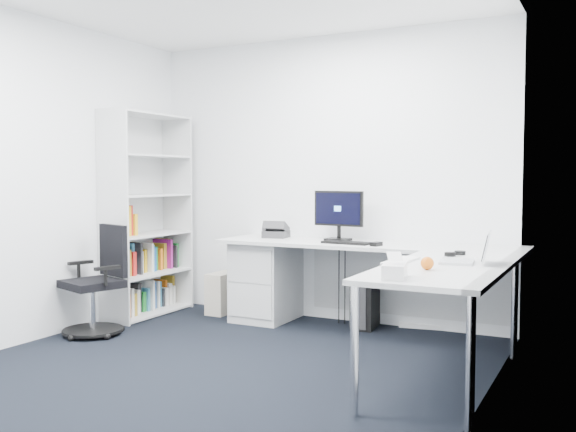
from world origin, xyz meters
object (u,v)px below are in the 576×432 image
at_px(laptop, 457,246).
at_px(bookshelf, 146,214).
at_px(task_chair, 92,281).
at_px(l_desk, 350,294).
at_px(monitor, 338,215).

bearing_deg(laptop, bookshelf, 160.95).
relative_size(task_chair, laptop, 3.00).
distance_m(l_desk, laptop, 1.27).
bearing_deg(monitor, laptop, -33.63).
bearing_deg(bookshelf, monitor, 12.06).
xyz_separation_m(bookshelf, laptop, (3.18, -0.64, -0.10)).
distance_m(bookshelf, monitor, 1.92).
relative_size(bookshelf, task_chair, 2.11).
relative_size(l_desk, laptop, 8.55).
bearing_deg(bookshelf, laptop, -11.37).
height_order(task_chair, monitor, monitor).
height_order(l_desk, laptop, laptop).
relative_size(monitor, laptop, 1.54).
bearing_deg(laptop, task_chair, 176.83).
height_order(l_desk, task_chair, task_chair).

